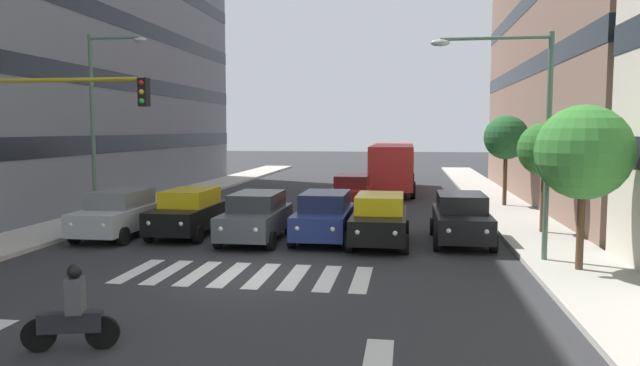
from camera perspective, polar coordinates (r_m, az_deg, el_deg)
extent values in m
plane|color=#2D2D30|center=(16.24, -7.22, -8.89)|extent=(180.00, 180.00, 0.00)
cube|color=#B2ADA3|center=(16.36, 25.68, -9.00)|extent=(2.79, 90.00, 0.15)
cube|color=#846656|center=(35.16, 26.27, 12.86)|extent=(8.29, 26.83, 17.88)
cube|color=black|center=(34.81, 25.91, 4.09)|extent=(8.33, 26.87, 0.90)
cube|color=black|center=(34.95, 26.15, 9.96)|extent=(8.33, 26.87, 0.90)
cube|color=black|center=(35.46, 26.39, 15.72)|extent=(8.33, 26.87, 0.90)
cube|color=black|center=(37.28, -22.10, 3.73)|extent=(8.33, 29.18, 0.90)
cube|color=black|center=(37.35, -22.27, 8.68)|extent=(8.33, 29.18, 0.90)
cube|color=black|center=(37.71, -22.44, 13.57)|extent=(8.33, 29.18, 0.90)
cube|color=silver|center=(15.70, 4.07, -9.35)|extent=(0.45, 2.80, 0.01)
cube|color=silver|center=(15.79, 0.77, -9.25)|extent=(0.45, 2.80, 0.01)
cube|color=silver|center=(15.93, -2.48, -9.12)|extent=(0.45, 2.80, 0.01)
cube|color=silver|center=(16.13, -5.66, -8.96)|extent=(0.45, 2.80, 0.01)
cube|color=silver|center=(16.36, -8.75, -8.79)|extent=(0.45, 2.80, 0.01)
cube|color=silver|center=(16.65, -11.75, -8.60)|extent=(0.45, 2.80, 0.01)
cube|color=silver|center=(16.98, -14.63, -8.39)|extent=(0.45, 2.80, 0.01)
cube|color=silver|center=(17.34, -17.39, -8.17)|extent=(0.45, 2.80, 0.01)
cube|color=silver|center=(10.43, 5.66, -17.03)|extent=(0.50, 2.20, 0.01)
cube|color=black|center=(20.95, 13.62, -3.79)|extent=(1.80, 4.40, 0.80)
cube|color=black|center=(21.05, 13.61, -1.82)|extent=(1.58, 2.46, 0.60)
cylinder|color=black|center=(19.70, 16.59, -5.61)|extent=(0.22, 0.64, 0.64)
cylinder|color=black|center=(19.53, 11.33, -5.59)|extent=(0.22, 0.64, 0.64)
cylinder|color=black|center=(22.53, 15.56, -4.24)|extent=(0.22, 0.64, 0.64)
cylinder|color=black|center=(22.38, 10.97, -4.20)|extent=(0.22, 0.64, 0.64)
sphere|color=white|center=(18.89, 15.94, -4.58)|extent=(0.18, 0.18, 0.18)
sphere|color=white|center=(18.77, 12.44, -4.56)|extent=(0.18, 0.18, 0.18)
cube|color=black|center=(20.21, 5.83, -4.00)|extent=(1.80, 4.40, 0.80)
cube|color=yellow|center=(20.31, 5.87, -1.96)|extent=(1.58, 2.46, 0.60)
cylinder|color=black|center=(18.83, 8.35, -5.94)|extent=(0.22, 0.64, 0.64)
cylinder|color=black|center=(18.92, 2.87, -5.84)|extent=(0.22, 0.64, 0.64)
cylinder|color=black|center=(21.69, 8.39, -4.46)|extent=(0.22, 0.64, 0.64)
cylinder|color=black|center=(21.76, 3.63, -4.38)|extent=(0.22, 0.64, 0.64)
sphere|color=white|center=(18.06, 7.33, -4.86)|extent=(0.18, 0.18, 0.18)
sphere|color=white|center=(18.12, 3.68, -4.80)|extent=(0.18, 0.18, 0.18)
cube|color=navy|center=(20.82, 0.44, -3.70)|extent=(1.80, 4.40, 0.80)
cube|color=#1D2547|center=(20.92, 0.52, -1.72)|extent=(1.58, 2.46, 0.60)
cylinder|color=black|center=(19.36, 2.48, -5.59)|extent=(0.22, 0.64, 0.64)
cylinder|color=black|center=(19.62, -2.78, -5.44)|extent=(0.22, 0.64, 0.64)
cylinder|color=black|center=(22.20, 3.27, -4.19)|extent=(0.22, 0.64, 0.64)
cylinder|color=black|center=(22.43, -1.32, -4.08)|extent=(0.22, 0.64, 0.64)
sphere|color=white|center=(18.62, 1.26, -4.51)|extent=(0.18, 0.18, 0.18)
sphere|color=white|center=(18.80, -2.24, -4.42)|extent=(0.18, 0.18, 0.18)
cube|color=#474C51|center=(20.84, -6.28, -3.72)|extent=(1.80, 4.40, 0.80)
cube|color=#343639|center=(20.94, -6.16, -1.74)|extent=(1.58, 2.46, 0.60)
cylinder|color=black|center=(19.31, -4.79, -5.63)|extent=(0.22, 0.64, 0.64)
cylinder|color=black|center=(19.80, -9.88, -5.42)|extent=(0.22, 0.64, 0.64)
cylinder|color=black|center=(22.10, -3.05, -4.23)|extent=(0.22, 0.64, 0.64)
cylinder|color=black|center=(22.53, -7.55, -4.09)|extent=(0.22, 0.64, 0.64)
sphere|color=white|center=(18.63, -6.27, -4.54)|extent=(0.18, 0.18, 0.18)
sphere|color=white|center=(18.96, -9.64, -4.41)|extent=(0.18, 0.18, 0.18)
cube|color=black|center=(22.39, -12.69, -3.19)|extent=(1.80, 4.40, 0.80)
cube|color=yellow|center=(22.49, -12.54, -1.36)|extent=(1.58, 2.46, 0.60)
cylinder|color=black|center=(20.80, -11.80, -4.94)|extent=(0.22, 0.64, 0.64)
cylinder|color=black|center=(21.49, -16.32, -4.71)|extent=(0.22, 0.64, 0.64)
cylinder|color=black|center=(23.50, -9.34, -3.73)|extent=(0.22, 0.64, 0.64)
cylinder|color=black|center=(24.11, -13.42, -3.57)|extent=(0.22, 0.64, 0.64)
sphere|color=white|center=(20.19, -13.38, -3.89)|extent=(0.18, 0.18, 0.18)
sphere|color=white|center=(20.65, -16.35, -3.76)|extent=(0.18, 0.18, 0.18)
cube|color=#B2B7BC|center=(22.75, -19.03, -3.22)|extent=(1.80, 4.40, 0.80)
cube|color=slate|center=(22.83, -18.85, -1.41)|extent=(1.58, 2.46, 0.60)
cylinder|color=black|center=(21.13, -18.65, -4.94)|extent=(0.22, 0.64, 0.64)
cylinder|color=black|center=(22.00, -22.84, -4.68)|extent=(0.22, 0.64, 0.64)
cylinder|color=black|center=(23.71, -15.44, -3.77)|extent=(0.22, 0.64, 0.64)
cylinder|color=black|center=(24.49, -19.30, -3.59)|extent=(0.22, 0.64, 0.64)
sphere|color=white|center=(20.59, -20.38, -3.90)|extent=(0.18, 0.18, 0.18)
sphere|color=white|center=(21.17, -23.12, -3.75)|extent=(0.18, 0.18, 0.18)
cube|color=maroon|center=(28.85, 3.14, -1.21)|extent=(1.80, 4.40, 0.80)
cube|color=maroon|center=(28.98, 3.19, 0.21)|extent=(1.58, 2.46, 0.60)
cylinder|color=black|center=(27.39, 4.72, -2.40)|extent=(0.22, 0.64, 0.64)
cylinder|color=black|center=(27.57, 0.99, -2.34)|extent=(0.22, 0.64, 0.64)
cylinder|color=black|center=(30.27, 5.09, -1.68)|extent=(0.22, 0.64, 0.64)
cylinder|color=black|center=(30.43, 1.71, -1.62)|extent=(0.22, 0.64, 0.64)
sphere|color=white|center=(26.67, 3.94, -1.57)|extent=(0.18, 0.18, 0.18)
sphere|color=white|center=(26.78, 1.48, -1.53)|extent=(0.18, 0.18, 0.18)
cube|color=red|center=(37.36, 7.12, 1.82)|extent=(2.50, 10.50, 2.50)
cube|color=black|center=(37.33, 7.13, 2.66)|extent=(2.52, 9.87, 0.80)
cylinder|color=black|center=(33.79, 9.06, -0.70)|extent=(0.28, 1.00, 1.00)
cylinder|color=black|center=(33.86, 4.82, -0.64)|extent=(0.28, 1.00, 1.00)
cylinder|color=black|center=(40.58, 8.98, 0.29)|extent=(0.28, 1.00, 1.00)
cylinder|color=black|center=(40.64, 5.45, 0.34)|extent=(0.28, 1.00, 1.00)
cylinder|color=black|center=(11.86, -25.76, -13.23)|extent=(0.60, 0.26, 0.60)
cylinder|color=black|center=(11.56, -20.45, -13.53)|extent=(0.60, 0.26, 0.60)
cube|color=#232328|center=(11.63, -23.18, -12.36)|extent=(1.12, 0.53, 0.36)
cube|color=#4C4C51|center=(11.47, -22.78, -10.10)|extent=(0.37, 0.42, 0.64)
sphere|color=black|center=(11.36, -22.86, -7.95)|extent=(0.26, 0.26, 0.26)
cylinder|color=#AD991E|center=(17.62, -23.76, 9.18)|extent=(4.63, 0.12, 0.12)
cube|color=black|center=(16.48, -16.81, 8.48)|extent=(0.24, 0.28, 0.76)
sphere|color=red|center=(16.36, -17.06, 9.34)|extent=(0.14, 0.14, 0.14)
sphere|color=orange|center=(16.35, -17.04, 8.51)|extent=(0.14, 0.14, 0.14)
sphere|color=green|center=(16.33, -17.02, 7.67)|extent=(0.14, 0.14, 0.14)
cylinder|color=#4C6B56|center=(18.13, 21.36, 3.25)|extent=(0.16, 0.16, 6.58)
cylinder|color=#4C6B56|center=(18.03, 16.74, 13.39)|extent=(3.11, 0.10, 0.10)
ellipsoid|color=#B7BCC1|center=(17.87, 11.65, 13.25)|extent=(0.56, 0.28, 0.20)
cylinder|color=#4C6B56|center=(25.46, -21.29, 4.85)|extent=(0.16, 0.16, 7.58)
cylinder|color=#4C6B56|center=(25.21, -19.42, 13.21)|extent=(2.13, 0.10, 0.10)
ellipsoid|color=#B7BCC1|center=(24.73, -17.17, 13.21)|extent=(0.56, 0.28, 0.20)
cylinder|color=#513823|center=(17.38, 24.09, -3.78)|extent=(0.20, 0.20, 2.43)
sphere|color=#387F33|center=(17.20, 24.33, 2.76)|extent=(2.55, 2.55, 2.55)
cylinder|color=#513823|center=(23.20, 20.96, -1.45)|extent=(0.20, 0.20, 2.49)
sphere|color=#2D6B28|center=(23.07, 21.11, 3.10)|extent=(1.99, 1.99, 1.99)
cylinder|color=#513823|center=(30.81, 17.61, 0.47)|extent=(0.20, 0.20, 2.75)
sphere|color=#235B2D|center=(30.72, 17.71, 4.27)|extent=(2.21, 2.21, 2.21)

